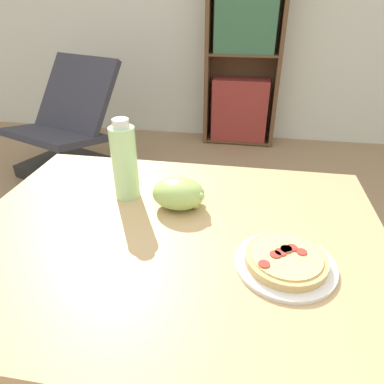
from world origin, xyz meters
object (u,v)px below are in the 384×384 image
(pizza_on_plate, at_px, (286,261))
(grape_bunch, at_px, (179,194))
(bookshelf, at_px, (243,62))
(lounge_chair_near, at_px, (67,139))
(drink_bottle, at_px, (125,162))

(pizza_on_plate, xyz_separation_m, grape_bunch, (-0.30, 0.22, 0.03))
(bookshelf, bearing_deg, lounge_chair_near, -145.64)
(drink_bottle, bearing_deg, lounge_chair_near, 125.33)
(lounge_chair_near, distance_m, bookshelf, 1.70)
(grape_bunch, height_order, drink_bottle, drink_bottle)
(pizza_on_plate, height_order, drink_bottle, drink_bottle)
(pizza_on_plate, height_order, bookshelf, bookshelf)
(grape_bunch, bearing_deg, drink_bottle, 167.88)
(grape_bunch, relative_size, lounge_chair_near, 0.17)
(grape_bunch, distance_m, bookshelf, 2.48)
(grape_bunch, xyz_separation_m, bookshelf, (0.10, 2.47, -0.03))
(drink_bottle, distance_m, bookshelf, 2.45)
(bookshelf, bearing_deg, pizza_on_plate, -85.77)
(pizza_on_plate, distance_m, lounge_chair_near, 2.40)
(grape_bunch, relative_size, drink_bottle, 0.63)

